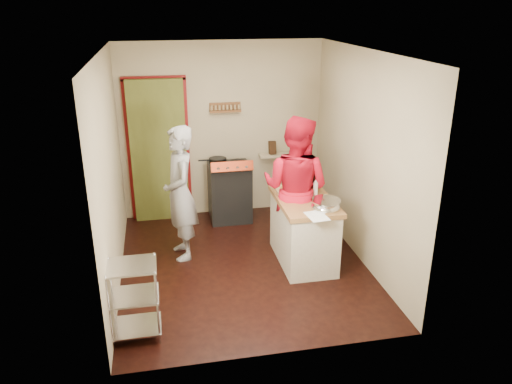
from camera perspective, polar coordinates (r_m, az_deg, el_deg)
floor at (r=6.37m, az=-1.48°, el=-8.22°), size 3.50×3.50×0.00m
back_wall at (r=7.53m, az=-8.75°, el=5.55°), size 3.00×0.44×2.60m
left_wall at (r=5.80m, az=-16.37°, el=1.95°), size 0.04×3.50×2.60m
right_wall at (r=6.26m, az=12.08°, el=3.74°), size 0.04×3.50×2.60m
ceiling at (r=5.58m, az=-1.74°, el=15.86°), size 3.00×3.50×0.02m
stove at (r=7.46m, az=-3.04°, el=0.11°), size 0.60×0.63×1.00m
wire_shelving at (r=5.06m, az=-13.80°, el=-11.57°), size 0.48×0.40×0.80m
island at (r=6.28m, az=5.50°, el=-4.10°), size 0.66×1.26×1.16m
person_stripe at (r=6.29m, az=-8.66°, el=-0.19°), size 0.50×0.68×1.72m
person_red at (r=6.25m, az=4.52°, el=0.42°), size 1.13×1.10×1.84m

